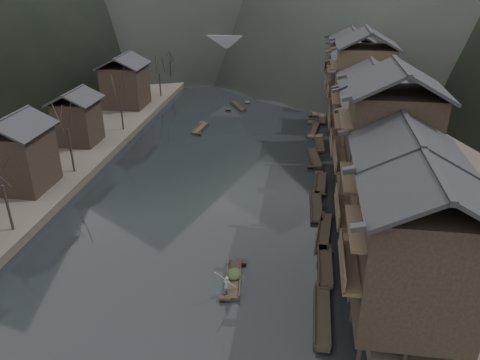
# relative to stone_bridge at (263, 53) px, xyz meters

# --- Properties ---
(water) EXTENTS (300.00, 300.00, 0.00)m
(water) POSITION_rel_stone_bridge_xyz_m (0.00, -72.00, -5.11)
(water) COLOR black
(water) RESTS_ON ground
(right_bank) EXTENTS (40.00, 200.00, 1.80)m
(right_bank) POSITION_rel_stone_bridge_xyz_m (35.00, -32.00, -4.21)
(right_bank) COLOR #2D2823
(right_bank) RESTS_ON ground
(left_bank) EXTENTS (40.00, 200.00, 1.20)m
(left_bank) POSITION_rel_stone_bridge_xyz_m (-35.00, -32.00, -4.51)
(left_bank) COLOR #2D2823
(left_bank) RESTS_ON ground
(stilt_houses) EXTENTS (9.00, 67.60, 16.59)m
(stilt_houses) POSITION_rel_stone_bridge_xyz_m (17.28, -53.23, 3.82)
(stilt_houses) COLOR black
(stilt_houses) RESTS_ON ground
(left_houses) EXTENTS (8.10, 53.20, 8.73)m
(left_houses) POSITION_rel_stone_bridge_xyz_m (-20.50, -51.88, 0.55)
(left_houses) COLOR black
(left_houses) RESTS_ON left_bank
(bare_trees) EXTENTS (3.85, 72.56, 7.71)m
(bare_trees) POSITION_rel_stone_bridge_xyz_m (-17.00, -52.87, 1.42)
(bare_trees) COLOR black
(bare_trees) RESTS_ON left_bank
(moored_sampans) EXTENTS (3.11, 66.31, 0.47)m
(moored_sampans) POSITION_rel_stone_bridge_xyz_m (12.05, -47.37, -4.91)
(moored_sampans) COLOR black
(moored_sampans) RESTS_ON water
(midriver_boats) EXTENTS (6.74, 18.64, 0.45)m
(midriver_boats) POSITION_rel_stone_bridge_xyz_m (-3.82, -30.91, -4.91)
(midriver_boats) COLOR black
(midriver_boats) RESTS_ON water
(stone_bridge) EXTENTS (40.00, 6.00, 9.00)m
(stone_bridge) POSITION_rel_stone_bridge_xyz_m (0.00, 0.00, 0.00)
(stone_bridge) COLOR #4C4C4F
(stone_bridge) RESTS_ON ground
(hero_sampan) EXTENTS (1.72, 5.66, 0.44)m
(hero_sampan) POSITION_rel_stone_bridge_xyz_m (4.96, -74.14, -4.91)
(hero_sampan) COLOR black
(hero_sampan) RESTS_ON water
(cargo_heap) EXTENTS (1.23, 1.61, 0.74)m
(cargo_heap) POSITION_rel_stone_bridge_xyz_m (4.99, -73.89, -4.30)
(cargo_heap) COLOR black
(cargo_heap) RESTS_ON hero_sampan
(boatman) EXTENTS (0.64, 0.47, 1.64)m
(boatman) POSITION_rel_stone_bridge_xyz_m (4.74, -76.09, -3.85)
(boatman) COLOR slate
(boatman) RESTS_ON hero_sampan
(bamboo_pole) EXTENTS (1.87, 2.23, 3.40)m
(bamboo_pole) POSITION_rel_stone_bridge_xyz_m (4.94, -76.09, -1.33)
(bamboo_pole) COLOR #8C7A51
(bamboo_pole) RESTS_ON boatman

